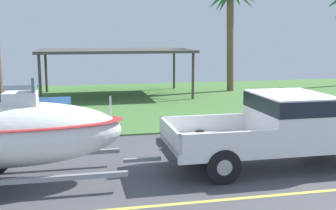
{
  "coord_description": "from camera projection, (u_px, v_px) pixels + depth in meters",
  "views": [
    {
      "loc": [
        -4.85,
        -9.39,
        3.33
      ],
      "look_at": [
        -2.49,
        1.43,
        1.43
      ],
      "focal_mm": 44.64,
      "sensor_mm": 36.0,
      "label": 1
    }
  ],
  "objects": [
    {
      "name": "ground",
      "position": [
        189.0,
        109.0,
        18.7
      ],
      "size": [
        36.0,
        22.0,
        0.11
      ],
      "color": "#4C4C51"
    },
    {
      "name": "pickup_truck_towing",
      "position": [
        288.0,
        125.0,
        10.58
      ],
      "size": [
        5.78,
        2.14,
        1.84
      ],
      "color": "silver",
      "rests_on": "ground"
    },
    {
      "name": "boat_on_trailer",
      "position": [
        10.0,
        134.0,
        9.15
      ],
      "size": [
        6.08,
        2.16,
        2.41
      ],
      "color": "gray",
      "rests_on": "ground"
    },
    {
      "name": "parked_sedan_near",
      "position": [
        6.0,
        108.0,
        15.2
      ],
      "size": [
        4.48,
        1.83,
        1.38
      ],
      "color": "#234C89",
      "rests_on": "ground"
    },
    {
      "name": "carport_awning",
      "position": [
        115.0,
        51.0,
        22.1
      ],
      "size": [
        7.93,
        4.71,
        2.52
      ],
      "color": "#4C4238",
      "rests_on": "ground"
    },
    {
      "name": "palm_tree_near_right",
      "position": [
        231.0,
        9.0,
        23.76
      ],
      "size": [
        3.01,
        3.14,
        6.3
      ],
      "color": "brown",
      "rests_on": "ground"
    }
  ]
}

